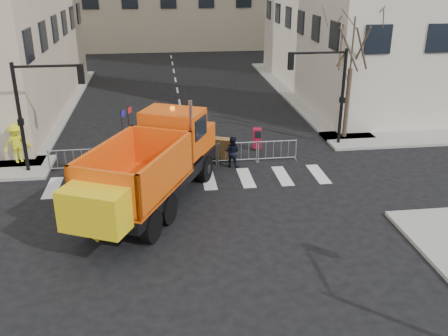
{
  "coord_description": "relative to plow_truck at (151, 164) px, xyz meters",
  "views": [
    {
      "loc": [
        -1.38,
        -16.17,
        9.5
      ],
      "look_at": [
        1.05,
        2.5,
        1.8
      ],
      "focal_mm": 40.0,
      "sensor_mm": 36.0,
      "label": 1
    }
  ],
  "objects": [
    {
      "name": "cop_b",
      "position": [
        3.95,
        3.95,
        -1.1
      ],
      "size": [
        0.97,
        0.89,
        1.6
      ],
      "primitive_type": "imported",
      "rotation": [
        0.0,
        0.0,
        2.68
      ],
      "color": "black",
      "rests_on": "ground"
    },
    {
      "name": "sidewalk_back",
      "position": [
        1.91,
        5.45,
        -1.83
      ],
      "size": [
        64.0,
        5.0,
        0.15
      ],
      "primitive_type": "cube",
      "color": "gray",
      "rests_on": "ground"
    },
    {
      "name": "cop_c",
      "position": [
        2.75,
        3.95,
        -1.08
      ],
      "size": [
        0.96,
        0.97,
        1.64
      ],
      "primitive_type": "imported",
      "rotation": [
        0.0,
        0.0,
        3.94
      ],
      "color": "black",
      "rests_on": "ground"
    },
    {
      "name": "crowd_barriers",
      "position": [
        1.16,
        4.55,
        -1.36
      ],
      "size": [
        12.6,
        0.6,
        1.1
      ],
      "primitive_type": null,
      "color": "#9EA0A5",
      "rests_on": "ground"
    },
    {
      "name": "plow_truck",
      "position": [
        0.0,
        0.0,
        0.0
      ],
      "size": [
        7.33,
        11.25,
        4.29
      ],
      "rotation": [
        0.0,
        0.0,
        1.13
      ],
      "color": "black",
      "rests_on": "ground"
    },
    {
      "name": "traffic_light_left",
      "position": [
        -6.09,
        4.45,
        0.79
      ],
      "size": [
        0.18,
        0.18,
        5.4
      ],
      "primitive_type": "cylinder",
      "color": "black",
      "rests_on": "ground"
    },
    {
      "name": "cop_a",
      "position": [
        1.6,
        3.95,
        -0.96
      ],
      "size": [
        0.72,
        0.5,
        1.89
      ],
      "primitive_type": "imported",
      "rotation": [
        0.0,
        0.0,
        3.07
      ],
      "color": "black",
      "rests_on": "ground"
    },
    {
      "name": "worker",
      "position": [
        -6.78,
        5.63,
        -0.76
      ],
      "size": [
        1.49,
        1.29,
        2.0
      ],
      "primitive_type": "imported",
      "rotation": [
        0.0,
        0.0,
        0.52
      ],
      "color": "yellow",
      "rests_on": "sidewalk_back"
    },
    {
      "name": "newspaper_box",
      "position": [
        5.65,
        6.16,
        -1.21
      ],
      "size": [
        0.52,
        0.48,
        1.1
      ],
      "primitive_type": "cube",
      "rotation": [
        0.0,
        0.0,
        -0.21
      ],
      "color": "#A40C27",
      "rests_on": "sidewalk_back"
    },
    {
      "name": "traffic_light_right",
      "position": [
        10.41,
        6.45,
        0.79
      ],
      "size": [
        0.18,
        0.18,
        5.4
      ],
      "primitive_type": "cylinder",
      "color": "black",
      "rests_on": "ground"
    },
    {
      "name": "street_tree",
      "position": [
        11.11,
        7.45,
        1.84
      ],
      "size": [
        3.0,
        3.0,
        7.5
      ],
      "primitive_type": null,
      "color": "#382B21",
      "rests_on": "ground"
    },
    {
      "name": "ground",
      "position": [
        1.91,
        -3.05,
        -1.91
      ],
      "size": [
        120.0,
        120.0,
        0.0
      ],
      "primitive_type": "plane",
      "color": "black",
      "rests_on": "ground"
    }
  ]
}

